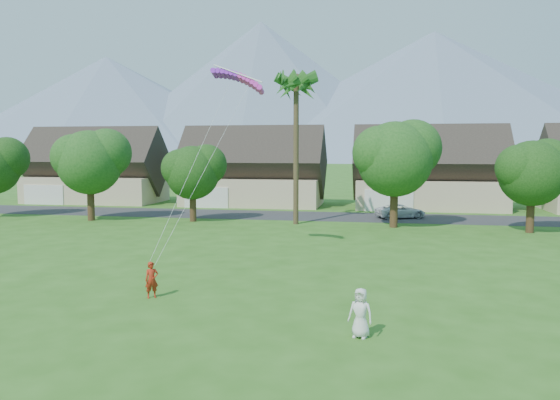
% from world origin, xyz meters
% --- Properties ---
extents(ground, '(500.00, 500.00, 0.00)m').
position_xyz_m(ground, '(0.00, 0.00, 0.00)').
color(ground, '#2D6019').
rests_on(ground, ground).
extents(street, '(90.00, 7.00, 0.01)m').
position_xyz_m(street, '(0.00, 34.00, 0.01)').
color(street, '#2D2D30').
rests_on(street, ground).
extents(kite_flyer, '(0.68, 0.63, 1.55)m').
position_xyz_m(kite_flyer, '(-4.65, 5.12, 0.78)').
color(kite_flyer, '#A62613').
rests_on(kite_flyer, ground).
extents(watcher, '(0.94, 0.74, 1.68)m').
position_xyz_m(watcher, '(4.23, 1.78, 0.84)').
color(watcher, silver).
rests_on(watcher, ground).
extents(parked_car, '(4.95, 3.70, 1.25)m').
position_xyz_m(parked_car, '(6.77, 34.00, 0.63)').
color(parked_car, silver).
rests_on(parked_car, ground).
extents(mountain_ridge, '(540.00, 240.00, 70.00)m').
position_xyz_m(mountain_ridge, '(10.40, 260.00, 29.07)').
color(mountain_ridge, slate).
rests_on(mountain_ridge, ground).
extents(houses_row, '(72.75, 8.19, 8.86)m').
position_xyz_m(houses_row, '(0.49, 42.99, 3.44)').
color(houses_row, beige).
rests_on(houses_row, ground).
extents(tree_row, '(62.27, 6.67, 8.45)m').
position_xyz_m(tree_row, '(-1.14, 27.92, 4.89)').
color(tree_row, '#47301C').
rests_on(tree_row, ground).
extents(fan_palm, '(3.00, 3.00, 13.80)m').
position_xyz_m(fan_palm, '(-2.00, 28.50, 11.80)').
color(fan_palm, '#4C3D26').
rests_on(fan_palm, ground).
extents(parafoil_kite, '(3.09, 1.01, 0.50)m').
position_xyz_m(parafoil_kite, '(-3.14, 14.33, 10.35)').
color(parafoil_kite, purple).
rests_on(parafoil_kite, ground).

